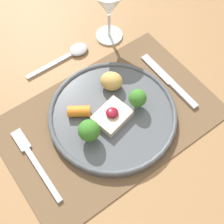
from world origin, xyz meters
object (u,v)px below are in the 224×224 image
(fork, at_px, (33,159))
(wine_glass_near, at_px, (109,5))
(spoon, at_px, (72,53))
(dinner_plate, at_px, (111,113))
(knife, at_px, (172,84))

(fork, bearing_deg, wine_glass_near, 27.24)
(fork, distance_m, spoon, 0.31)
(wine_glass_near, bearing_deg, dinner_plate, -124.66)
(spoon, distance_m, wine_glass_near, 0.16)
(knife, height_order, spoon, spoon)
(spoon, bearing_deg, dinner_plate, -93.87)
(spoon, bearing_deg, knife, -54.04)
(dinner_plate, distance_m, spoon, 0.22)
(dinner_plate, relative_size, spoon, 1.65)
(dinner_plate, height_order, knife, dinner_plate)
(fork, bearing_deg, knife, -6.92)
(fork, height_order, knife, knife)
(fork, bearing_deg, dinner_plate, -6.04)
(fork, relative_size, wine_glass_near, 1.28)
(dinner_plate, bearing_deg, fork, 176.48)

